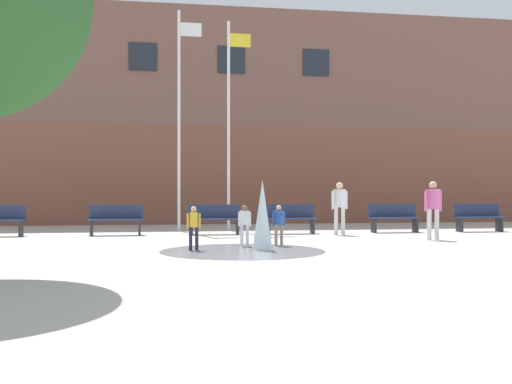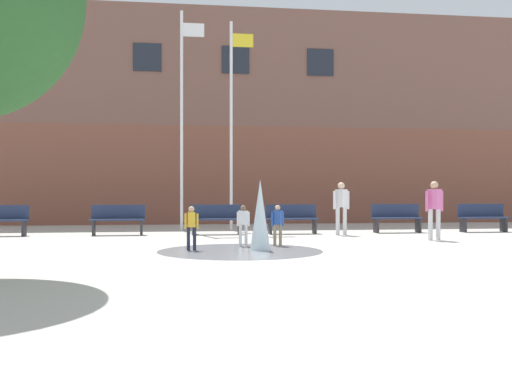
% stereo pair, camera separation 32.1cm
% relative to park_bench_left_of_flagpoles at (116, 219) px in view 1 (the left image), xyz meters
% --- Properties ---
extents(ground_plane, '(100.00, 100.00, 0.00)m').
position_rel_park_bench_left_of_flagpoles_xyz_m(ground_plane, '(4.13, -9.75, -0.48)').
color(ground_plane, '#B2ADA3').
extents(library_building, '(36.00, 6.05, 8.79)m').
position_rel_park_bench_left_of_flagpoles_xyz_m(library_building, '(4.13, 8.57, 3.91)').
color(library_building, brown).
rests_on(library_building, ground).
extents(splash_fountain, '(3.64, 3.64, 1.58)m').
position_rel_park_bench_left_of_flagpoles_xyz_m(splash_fountain, '(3.46, -5.22, 0.12)').
color(splash_fountain, gray).
rests_on(splash_fountain, ground).
extents(park_bench_left_of_flagpoles, '(1.60, 0.44, 0.91)m').
position_rel_park_bench_left_of_flagpoles_xyz_m(park_bench_left_of_flagpoles, '(0.00, 0.00, 0.00)').
color(park_bench_left_of_flagpoles, '#28282D').
rests_on(park_bench_left_of_flagpoles, ground).
extents(park_bench_under_left_flagpole, '(1.60, 0.44, 0.91)m').
position_rel_park_bench_left_of_flagpoles_xyz_m(park_bench_under_left_flagpole, '(2.95, -0.08, 0.00)').
color(park_bench_under_left_flagpole, '#28282D').
rests_on(park_bench_under_left_flagpole, ground).
extents(park_bench_center, '(1.60, 0.44, 0.91)m').
position_rel_park_bench_left_of_flagpoles_xyz_m(park_bench_center, '(5.31, -0.11, 0.00)').
color(park_bench_center, '#28282D').
rests_on(park_bench_center, ground).
extents(park_bench_near_trashcan, '(1.60, 0.44, 0.91)m').
position_rel_park_bench_left_of_flagpoles_xyz_m(park_bench_near_trashcan, '(8.73, -0.06, 0.00)').
color(park_bench_near_trashcan, '#28282D').
rests_on(park_bench_near_trashcan, ground).
extents(park_bench_far_right, '(1.60, 0.44, 0.91)m').
position_rel_park_bench_left_of_flagpoles_xyz_m(park_bench_far_right, '(11.62, -0.15, 0.00)').
color(park_bench_far_right, '#28282D').
rests_on(park_bench_far_right, ground).
extents(adult_near_bench, '(0.50, 0.39, 1.59)m').
position_rel_park_bench_left_of_flagpoles_xyz_m(adult_near_bench, '(6.66, -0.92, 0.45)').
color(adult_near_bench, silver).
rests_on(adult_near_bench, ground).
extents(child_running, '(0.31, 0.23, 0.99)m').
position_rel_park_bench_left_of_flagpoles_xyz_m(child_running, '(4.14, -4.22, 0.10)').
color(child_running, '#89755B').
rests_on(child_running, ground).
extents(child_with_pink_shirt, '(0.31, 0.22, 0.99)m').
position_rel_park_bench_left_of_flagpoles_xyz_m(child_with_pink_shirt, '(3.31, -4.23, 0.10)').
color(child_with_pink_shirt, silver).
rests_on(child_with_pink_shirt, ground).
extents(child_in_fountain, '(0.31, 0.23, 0.99)m').
position_rel_park_bench_left_of_flagpoles_xyz_m(child_in_fountain, '(2.06, -5.03, 0.10)').
color(child_in_fountain, '#1E233D').
rests_on(child_in_fountain, ground).
extents(teen_by_trashcan, '(0.50, 0.39, 1.59)m').
position_rel_park_bench_left_of_flagpoles_xyz_m(teen_by_trashcan, '(8.62, -3.11, 0.45)').
color(teen_by_trashcan, silver).
rests_on(teen_by_trashcan, ground).
extents(flagpole_left, '(0.80, 0.10, 7.34)m').
position_rel_park_bench_left_of_flagpoles_xyz_m(flagpole_left, '(1.96, 1.67, 3.43)').
color(flagpole_left, silver).
rests_on(flagpole_left, ground).
extents(flagpole_right, '(0.80, 0.10, 7.04)m').
position_rel_park_bench_left_of_flagpoles_xyz_m(flagpole_right, '(3.62, 1.67, 3.28)').
color(flagpole_right, silver).
rests_on(flagpole_right, ground).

